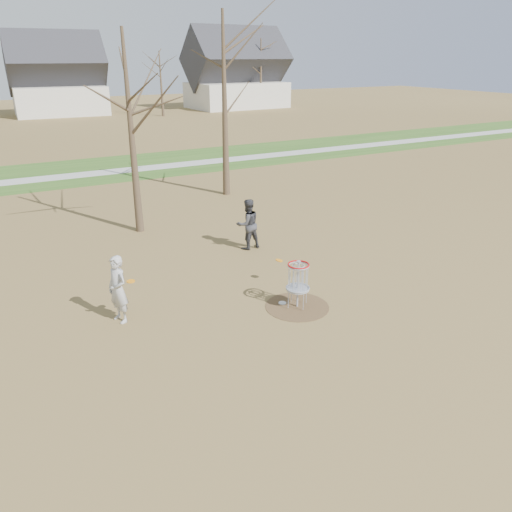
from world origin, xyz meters
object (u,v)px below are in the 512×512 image
Objects in this scene: player_throwing at (248,224)px; disc_golf_basket at (298,277)px; player_standing at (118,289)px; disc_grounded at (282,303)px.

player_throwing is 1.37× the size of disc_golf_basket.
player_standing is 4.81m from disc_golf_basket.
disc_grounded is 0.16× the size of disc_golf_basket.
disc_golf_basket is at bearing 76.69° from player_throwing.
player_throwing is (5.45, 3.14, 0.01)m from player_standing.
disc_golf_basket is (0.26, -0.36, 0.89)m from disc_grounded.
player_standing reaches higher than disc_grounded.
disc_golf_basket is at bearing 51.13° from player_standing.
disc_golf_basket is at bearing -53.44° from disc_grounded.
disc_grounded is at bearing 72.53° from player_throwing.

